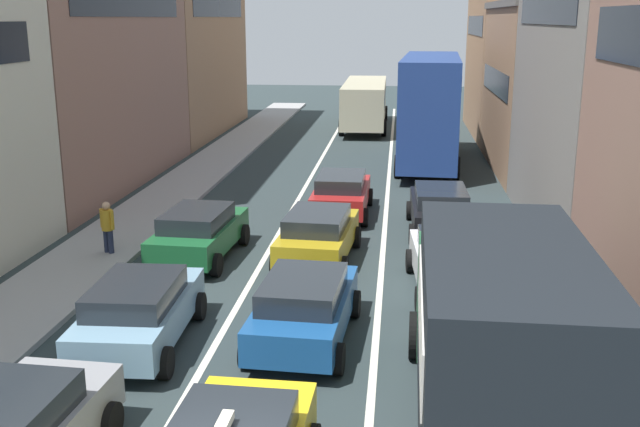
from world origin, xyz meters
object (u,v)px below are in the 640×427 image
Objects in this scene: pedestrian_near_kerb at (107,226)px; wagon_left_lane_second at (139,311)px; coupe_centre_lane_fourth at (341,193)px; bus_far_queue_secondary at (365,100)px; sedan_centre_lane_second at (304,307)px; removalist_box_truck at (496,328)px; hatchback_centre_lane_third at (318,234)px; wagon_right_lane_far at (440,208)px; sedan_right_lane_behind_truck at (452,262)px; bus_mid_queue_primary at (430,105)px; sedan_left_lane_third at (199,232)px.

wagon_left_lane_second is at bearing -126.43° from pedestrian_near_kerb.
coupe_centre_lane_fourth is 0.41× the size of bus_far_queue_secondary.
sedan_centre_lane_second is at bearing -82.26° from wagon_left_lane_second.
sedan_centre_lane_second is 8.25m from pedestrian_near_kerb.
removalist_box_truck is 14.69m from coupe_centre_lane_fourth.
coupe_centre_lane_fourth is at bearing 0.96° from hatchback_centre_lane_third.
bus_far_queue_secondary is (-3.55, 23.29, 0.96)m from wagon_right_lane_far.
sedan_right_lane_behind_truck is 1.02× the size of wagon_right_lane_far.
pedestrian_near_kerb is at bearing 150.33° from bus_mid_queue_primary.
sedan_left_lane_third is at bearing 0.79° from wagon_left_lane_second.
sedan_centre_lane_second is 20.76m from bus_mid_queue_primary.
removalist_box_truck is at bearing 177.64° from sedan_right_lane_behind_truck.
bus_far_queue_secondary is (-3.58, 28.80, 0.96)m from sedan_right_lane_behind_truck.
hatchback_centre_lane_third is 0.42× the size of bus_far_queue_secondary.
sedan_left_lane_third is 16.73m from bus_mid_queue_primary.
sedan_left_lane_third is (-0.31, 5.96, 0.00)m from wagon_left_lane_second.
coupe_centre_lane_fourth and sedan_right_lane_behind_truck have the same top height.
pedestrian_near_kerb is at bearing 131.65° from coupe_centre_lane_fourth.
wagon_left_lane_second is 7.84m from sedan_right_lane_behind_truck.
wagon_left_lane_second and wagon_right_lane_far have the same top height.
wagon_right_lane_far is (7.04, 3.51, 0.00)m from sedan_left_lane_third.
sedan_left_lane_third is (-3.74, 5.36, 0.00)m from sedan_centre_lane_second.
removalist_box_truck is 13.24m from pedestrian_near_kerb.
bus_mid_queue_primary is at bearing -22.04° from sedan_left_lane_third.
wagon_left_lane_second is 2.63× the size of pedestrian_near_kerb.
bus_mid_queue_primary reaches higher than sedan_left_lane_third.
wagon_right_lane_far is (3.61, 3.38, 0.00)m from hatchback_centre_lane_third.
bus_mid_queue_primary is (3.33, 20.39, 2.03)m from sedan_centre_lane_second.
wagon_left_lane_second is 5.96m from sedan_left_lane_third.
bus_far_queue_secondary is (-3.77, 35.67, -0.21)m from removalist_box_truck.
coupe_centre_lane_fourth is at bearing 179.92° from bus_far_queue_secondary.
removalist_box_truck is 1.76× the size of sedan_centre_lane_second.
wagon_left_lane_second is 0.41× the size of bus_far_queue_secondary.
wagon_right_lane_far is at bearing -37.58° from wagon_left_lane_second.
coupe_centre_lane_fourth is at bearing 20.83° from sedan_right_lane_behind_truck.
coupe_centre_lane_fourth is (-3.57, 14.20, -1.18)m from removalist_box_truck.
sedan_right_lane_behind_truck and wagon_right_lane_far have the same top height.
bus_mid_queue_primary reaches higher than sedan_centre_lane_second.
coupe_centre_lane_fourth is 8.08m from sedan_right_lane_behind_truck.
bus_mid_queue_primary reaches higher than bus_far_queue_secondary.
coupe_centre_lane_fourth and wagon_right_lane_far have the same top height.
hatchback_centre_lane_third is (-0.30, 5.49, 0.00)m from sedan_centre_lane_second.
wagon_right_lane_far is (-0.03, 5.51, 0.00)m from sedan_right_lane_behind_truck.
removalist_box_truck is 4.66× the size of pedestrian_near_kerb.
bus_far_queue_secondary reaches higher than hatchback_centre_lane_third.
sedan_left_lane_third is (-7.26, 8.86, -1.18)m from removalist_box_truck.
sedan_centre_lane_second is 1.01× the size of coupe_centre_lane_fourth.
removalist_box_truck reaches higher than sedan_left_lane_third.
bus_far_queue_secondary is at bearing 19.85° from bus_mid_queue_primary.
bus_mid_queue_primary is (3.38, 9.69, 2.03)m from coupe_centre_lane_fourth.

